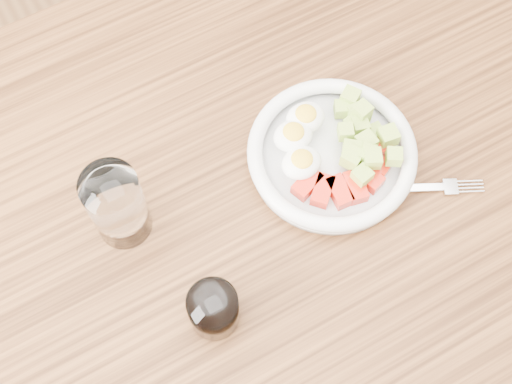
% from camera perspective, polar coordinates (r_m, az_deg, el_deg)
% --- Properties ---
extents(ground, '(4.00, 4.00, 0.00)m').
position_cam_1_polar(ground, '(1.70, 0.47, -11.04)').
color(ground, brown).
rests_on(ground, ground).
extents(dining_table, '(1.50, 0.90, 0.77)m').
position_cam_1_polar(dining_table, '(1.06, 0.74, -3.04)').
color(dining_table, brown).
rests_on(dining_table, ground).
extents(bowl, '(0.23, 0.23, 0.06)m').
position_cam_1_polar(bowl, '(0.98, 6.08, 3.17)').
color(bowl, white).
rests_on(bowl, dining_table).
extents(fork, '(0.19, 0.11, 0.01)m').
position_cam_1_polar(fork, '(0.99, 10.62, 0.23)').
color(fork, black).
rests_on(fork, dining_table).
extents(water_glass, '(0.07, 0.07, 0.13)m').
position_cam_1_polar(water_glass, '(0.91, -11.06, -1.08)').
color(water_glass, white).
rests_on(water_glass, dining_table).
extents(coffee_glass, '(0.06, 0.06, 0.07)m').
position_cam_1_polar(coffee_glass, '(0.88, -3.41, -9.38)').
color(coffee_glass, white).
rests_on(coffee_glass, dining_table).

